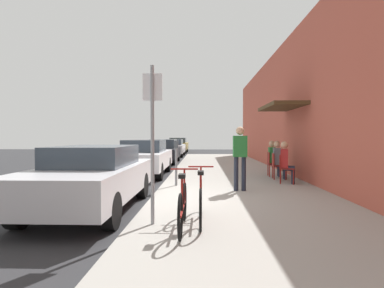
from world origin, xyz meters
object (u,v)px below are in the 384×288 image
(seated_patron_0, at_px, (286,161))
(seated_patron_1, at_px, (279,159))
(cafe_chair_0, at_px, (284,167))
(cafe_chair_1, at_px, (277,164))
(cafe_chair_2, at_px, (272,162))
(street_sign, at_px, (152,132))
(parked_car_2, at_px, (163,151))
(parked_car_3, at_px, (173,147))
(pedestrian_standing, at_px, (240,153))
(parked_car_4, at_px, (178,145))
(seated_patron_2, at_px, (274,157))
(bicycle_0, at_px, (183,206))
(parked_car_0, at_px, (93,176))
(parking_meter, at_px, (176,159))
(bicycle_1, at_px, (201,201))
(parked_car_1, at_px, (144,157))

(seated_patron_0, relative_size, seated_patron_1, 1.00)
(cafe_chair_0, xyz_separation_m, cafe_chair_1, (-0.00, 0.94, 0.00))
(cafe_chair_0, xyz_separation_m, cafe_chair_2, (-0.00, 1.71, 0.00))
(street_sign, bearing_deg, parked_car_2, 96.44)
(parked_car_3, distance_m, pedestrian_standing, 16.44)
(parked_car_4, xyz_separation_m, cafe_chair_1, (4.83, -19.30, -0.11))
(street_sign, xyz_separation_m, seated_patron_1, (3.39, 5.54, -0.82))
(cafe_chair_0, xyz_separation_m, seated_patron_2, (0.06, 1.71, 0.19))
(cafe_chair_2, height_order, pedestrian_standing, pedestrian_standing)
(street_sign, relative_size, bicycle_0, 1.52)
(parked_car_0, relative_size, parked_car_4, 1.00)
(seated_patron_2, bearing_deg, parked_car_4, 104.78)
(parked_car_2, xyz_separation_m, parking_meter, (1.55, -9.21, 0.17))
(seated_patron_0, bearing_deg, parking_meter, -171.34)
(parking_meter, bearing_deg, parked_car_0, -120.43)
(bicycle_1, bearing_deg, seated_patron_0, 59.68)
(parked_car_4, height_order, pedestrian_standing, pedestrian_standing)
(parked_car_2, relative_size, seated_patron_1, 3.41)
(street_sign, height_order, bicycle_0, street_sign)
(pedestrian_standing, bearing_deg, bicycle_0, -110.32)
(cafe_chair_0, height_order, seated_patron_0, seated_patron_0)
(parked_car_0, height_order, cafe_chair_1, parked_car_0)
(bicycle_1, height_order, cafe_chair_1, bicycle_1)
(parked_car_0, distance_m, cafe_chair_1, 6.34)
(cafe_chair_1, distance_m, seated_patron_2, 0.79)
(seated_patron_0, height_order, cafe_chair_2, seated_patron_0)
(parked_car_2, relative_size, parked_car_4, 1.00)
(seated_patron_1, bearing_deg, parked_car_0, -140.02)
(parked_car_3, relative_size, seated_patron_1, 3.41)
(parked_car_1, distance_m, seated_patron_0, 5.62)
(street_sign, height_order, cafe_chair_1, street_sign)
(bicycle_1, bearing_deg, parked_car_2, 99.89)
(parked_car_1, height_order, cafe_chair_2, parked_car_1)
(parked_car_1, bearing_deg, parking_meter, -64.74)
(bicycle_0, bearing_deg, bicycle_1, 56.91)
(parked_car_3, relative_size, seated_patron_2, 3.41)
(pedestrian_standing, bearing_deg, bicycle_1, -108.34)
(parked_car_1, xyz_separation_m, cafe_chair_1, (4.83, -1.82, -0.11))
(bicycle_1, relative_size, cafe_chair_0, 1.97)
(seated_patron_2, bearing_deg, bicycle_1, -112.85)
(parked_car_0, distance_m, street_sign, 2.27)
(seated_patron_2, bearing_deg, cafe_chair_0, -91.93)
(parked_car_0, distance_m, cafe_chair_0, 5.78)
(parked_car_3, height_order, pedestrian_standing, pedestrian_standing)
(parked_car_2, xyz_separation_m, seated_patron_1, (4.89, -7.74, 0.10))
(bicycle_1, bearing_deg, cafe_chair_1, 64.84)
(parked_car_2, relative_size, parking_meter, 3.33)
(parked_car_0, bearing_deg, street_sign, -43.79)
(parked_car_2, relative_size, parked_car_3, 1.00)
(street_sign, xyz_separation_m, cafe_chair_0, (3.33, 4.60, -1.02))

